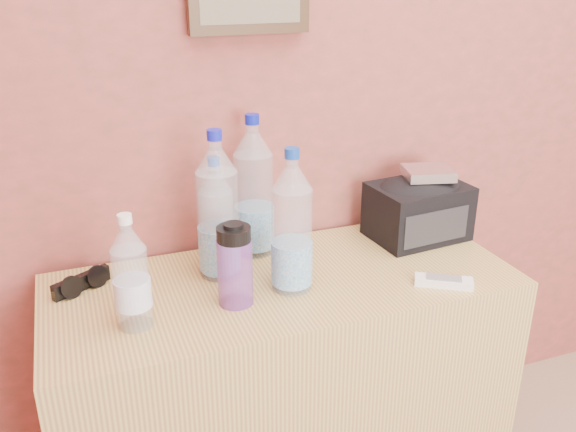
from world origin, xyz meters
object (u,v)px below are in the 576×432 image
object	(u,v)px
sunglasses	(81,282)
toiletry_bag	(418,208)
pet_large_b	(254,193)
dresser	(284,396)
ac_remote	(444,282)
foil_packet	(428,173)
nalgene_bottle	(235,265)
pet_small	(131,278)
pet_large_c	(218,213)
pet_large_d	(292,229)
pet_large_a	(217,225)

from	to	relation	value
sunglasses	toiletry_bag	bearing A→B (deg)	-30.66
pet_large_b	sunglasses	world-z (taller)	pet_large_b
dresser	toiletry_bag	world-z (taller)	toiletry_bag
ac_remote	foil_packet	size ratio (longest dim) A/B	1.07
nalgene_bottle	sunglasses	size ratio (longest dim) A/B	1.33
pet_small	foil_packet	bearing A→B (deg)	12.62
pet_large_c	ac_remote	xyz separation A→B (m)	(0.49, -0.25, -0.15)
dresser	foil_packet	distance (m)	0.72
nalgene_bottle	ac_remote	distance (m)	0.51
toiletry_bag	foil_packet	world-z (taller)	foil_packet
pet_large_c	sunglasses	bearing A→B (deg)	174.14
pet_large_d	toiletry_bag	world-z (taller)	pet_large_d
nalgene_bottle	ac_remote	xyz separation A→B (m)	(0.49, -0.10, -0.09)
dresser	ac_remote	bearing A→B (deg)	-25.19
sunglasses	dresser	bearing A→B (deg)	-44.09
pet_large_a	pet_small	size ratio (longest dim) A/B	1.19
pet_large_d	nalgene_bottle	xyz separation A→B (m)	(-0.14, -0.02, -0.06)
ac_remote	toiletry_bag	size ratio (longest dim) A/B	0.53
dresser	pet_large_d	bearing A→B (deg)	-85.17
pet_large_a	ac_remote	xyz separation A→B (m)	(0.49, -0.24, -0.13)
pet_large_b	sunglasses	distance (m)	0.48
pet_large_d	toiletry_bag	size ratio (longest dim) A/B	1.35
pet_large_c	pet_small	size ratio (longest dim) A/B	1.43
dresser	nalgene_bottle	xyz separation A→B (m)	(-0.14, -0.07, 0.45)
pet_large_b	pet_small	distance (m)	0.44
pet_small	sunglasses	xyz separation A→B (m)	(-0.10, 0.20, -0.09)
sunglasses	foil_packet	distance (m)	0.94
pet_large_a	pet_large_b	size ratio (longest dim) A/B	0.82
pet_large_a	pet_large_b	distance (m)	0.16
nalgene_bottle	foil_packet	size ratio (longest dim) A/B	1.53
pet_large_a	sunglasses	size ratio (longest dim) A/B	2.07
pet_large_a	foil_packet	size ratio (longest dim) A/B	2.38
nalgene_bottle	sunglasses	distance (m)	0.38
pet_large_a	toiletry_bag	size ratio (longest dim) A/B	1.19
pet_large_a	pet_large_d	size ratio (longest dim) A/B	0.88
pet_large_a	toiletry_bag	distance (m)	0.58
pet_small	foil_packet	world-z (taller)	pet_small
dresser	pet_large_b	xyz separation A→B (m)	(-0.02, 0.18, 0.52)
pet_large_d	ac_remote	distance (m)	0.39
pet_large_b	toiletry_bag	size ratio (longest dim) A/B	1.46
pet_large_a	pet_small	bearing A→B (deg)	-144.60
ac_remote	toiletry_bag	bearing A→B (deg)	103.40
pet_large_b	nalgene_bottle	world-z (taller)	pet_large_b
pet_small	ac_remote	world-z (taller)	pet_small
foil_packet	sunglasses	bearing A→B (deg)	179.01
pet_large_b	pet_large_c	size ratio (longest dim) A/B	1.02
pet_large_b	toiletry_bag	xyz separation A→B (m)	(0.46, -0.07, -0.08)
pet_large_a	nalgene_bottle	xyz separation A→B (m)	(0.00, -0.14, -0.04)
pet_small	nalgene_bottle	xyz separation A→B (m)	(0.23, 0.02, -0.02)
pet_large_b	pet_large_d	distance (m)	0.22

